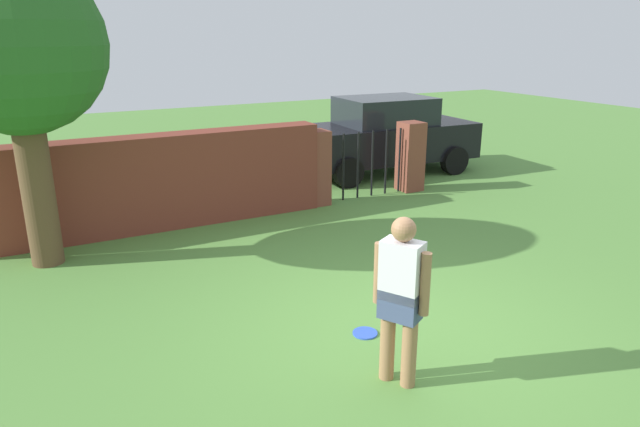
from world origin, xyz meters
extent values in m
plane|color=#568C3D|center=(0.00, 0.00, 0.00)|extent=(40.00, 40.00, 0.00)
cube|color=brown|center=(-1.50, 4.72, 0.78)|extent=(5.52, 0.50, 1.55)
cylinder|color=brown|center=(-3.33, 3.93, 1.17)|extent=(0.43, 0.43, 2.34)
sphere|color=#286023|center=(-3.33, 3.93, 2.97)|extent=(2.28, 2.28, 2.28)
cylinder|color=#9E704C|center=(-0.70, -0.66, 0.42)|extent=(0.14, 0.14, 0.85)
cylinder|color=#9E704C|center=(-0.59, -0.86, 0.42)|extent=(0.14, 0.14, 0.85)
cube|color=#3F4C72|center=(-0.64, -0.76, 0.80)|extent=(0.37, 0.42, 0.28)
cube|color=silver|center=(-0.64, -0.76, 1.12)|extent=(0.37, 0.42, 0.55)
sphere|color=#9E704C|center=(-0.64, -0.76, 1.51)|extent=(0.22, 0.22, 0.22)
cylinder|color=#9E704C|center=(-0.76, -0.56, 1.05)|extent=(0.09, 0.09, 0.58)
cylinder|color=#9E704C|center=(-0.53, -0.96, 1.05)|extent=(0.09, 0.09, 0.58)
cube|color=brown|center=(1.36, 4.72, 0.70)|extent=(0.44, 0.44, 1.40)
cube|color=brown|center=(3.53, 4.72, 0.70)|extent=(0.44, 0.44, 1.40)
cylinder|color=black|center=(1.63, 4.72, 0.65)|extent=(0.04, 0.04, 1.30)
cylinder|color=black|center=(1.95, 4.72, 0.65)|extent=(0.04, 0.04, 1.30)
cylinder|color=black|center=(2.28, 4.72, 0.65)|extent=(0.04, 0.04, 1.30)
cylinder|color=black|center=(2.61, 4.72, 0.65)|extent=(0.04, 0.04, 1.30)
cylinder|color=black|center=(2.93, 4.72, 0.65)|extent=(0.04, 0.04, 1.30)
cylinder|color=black|center=(3.26, 4.72, 0.65)|extent=(0.04, 0.04, 1.30)
cube|color=black|center=(3.92, 6.26, 0.72)|extent=(4.28, 1.90, 0.80)
cube|color=#1E2328|center=(3.92, 6.26, 1.42)|extent=(2.07, 1.59, 0.60)
cylinder|color=black|center=(2.52, 5.47, 0.32)|extent=(0.65, 0.25, 0.64)
cylinder|color=black|center=(2.60, 7.17, 0.32)|extent=(0.65, 0.25, 0.64)
cylinder|color=black|center=(5.25, 5.34, 0.32)|extent=(0.65, 0.25, 0.64)
cylinder|color=black|center=(5.33, 7.04, 0.32)|extent=(0.65, 0.25, 0.64)
cylinder|color=blue|center=(-0.44, 0.12, 0.01)|extent=(0.27, 0.27, 0.02)
camera|label=1|loc=(-3.47, -4.54, 3.14)|focal=32.23mm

